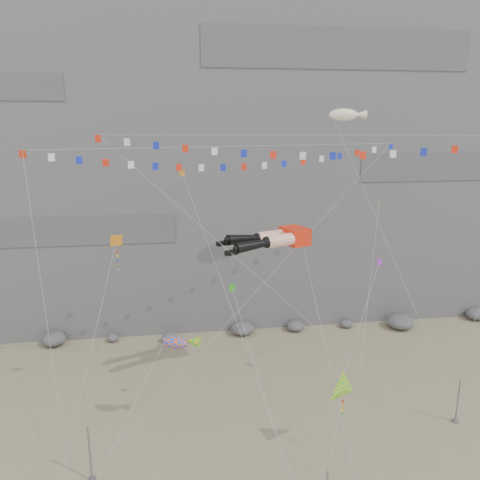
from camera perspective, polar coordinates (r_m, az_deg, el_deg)
The scene contains 16 objects.
ground at distance 38.47m, azimuth 4.27°, elevation -22.10°, with size 120.00×120.00×0.00m, color gray.
cliff at distance 62.75m, azimuth -1.71°, elevation 16.15°, with size 80.00×28.00×50.00m, color slate.
talus_boulders at distance 52.66m, azimuth 0.32°, elevation -10.74°, with size 60.00×3.00×1.20m, color #5B5B60, non-canonical shape.
anchor_pole_left at distance 34.46m, azimuth -17.84°, elevation -23.56°, with size 0.12×0.12×4.00m, color slate.
anchor_pole_right at distance 41.72m, azimuth 25.01°, elevation -17.40°, with size 0.12×0.12×3.61m, color slate.
legs_kite at distance 37.74m, azimuth 4.08°, elevation 0.12°, with size 7.95×16.77×20.45m.
flag_banner_upper at distance 38.31m, azimuth -0.80°, elevation 11.32°, with size 30.23×15.91×26.88m.
flag_banner_lower at distance 34.90m, azimuth 9.58°, elevation 12.45°, with size 31.75×7.82×24.28m.
harlequin_kite at distance 35.71m, azimuth -14.87°, elevation -0.18°, with size 4.45×9.27×16.82m.
fish_windsock at distance 34.21m, azimuth -7.92°, elevation -12.34°, with size 7.44×6.49×10.86m.
delta_kite at distance 33.74m, azimuth 12.48°, elevation -17.28°, with size 3.88×4.93×7.50m.
blimp_windsock at distance 42.66m, azimuth 12.55°, elevation 14.58°, with size 8.45×13.14×27.24m.
small_kite_a at distance 39.02m, azimuth -6.68°, elevation 7.09°, with size 6.98×15.34×24.63m.
small_kite_b at distance 38.48m, azimuth 16.51°, elevation -2.95°, with size 7.90×8.64×16.13m.
small_kite_c at distance 33.22m, azimuth -0.85°, elevation -6.26°, with size 3.52×9.33×14.56m.
small_kite_d at distance 42.22m, azimuth 16.51°, elevation 3.53°, with size 7.88×14.65×22.22m.
Camera 1 is at (-6.94, -30.32, 22.64)m, focal length 35.00 mm.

